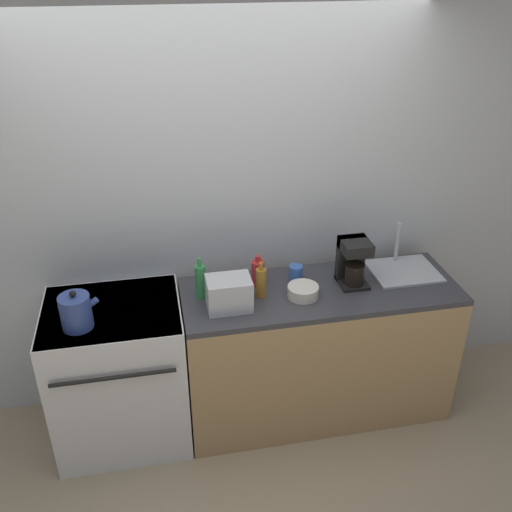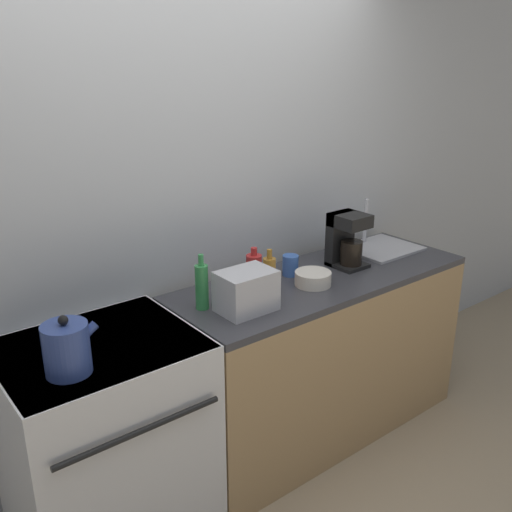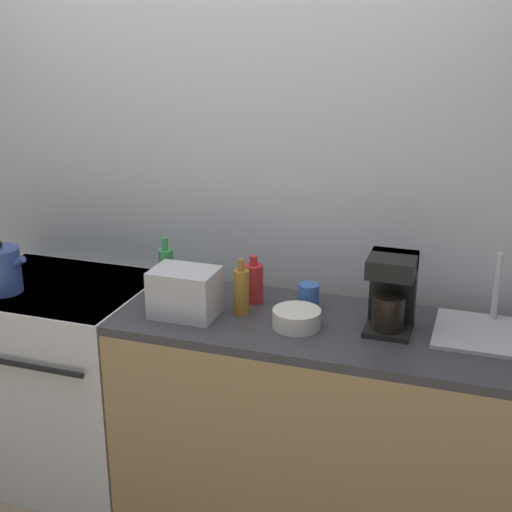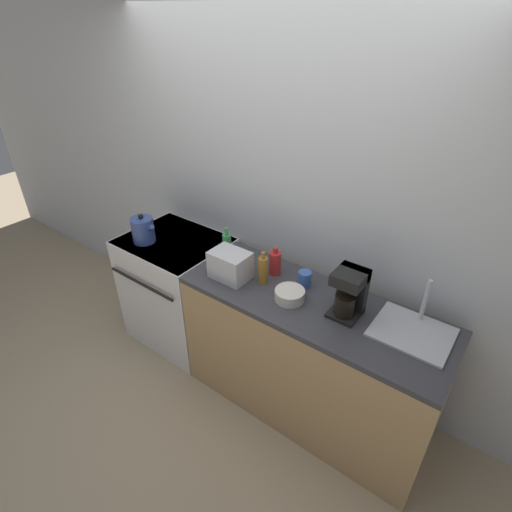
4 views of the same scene
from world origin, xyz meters
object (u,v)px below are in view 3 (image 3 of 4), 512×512
(bottle_green, at_px, (166,273))
(bottle_amber, at_px, (241,291))
(coffee_maker, at_px, (391,291))
(kettle, at_px, (1,270))
(toaster, at_px, (185,292))
(bottle_red, at_px, (254,283))
(cup_blue, at_px, (309,297))
(bowl, at_px, (297,318))
(stove, at_px, (65,378))

(bottle_green, height_order, bottle_amber, bottle_green)
(coffee_maker, relative_size, bottle_green, 1.13)
(kettle, bearing_deg, toaster, 1.78)
(bottle_red, distance_m, cup_blue, 0.24)
(bottle_red, bearing_deg, bowl, -37.95)
(bowl, bearing_deg, toaster, -176.21)
(stove, relative_size, kettle, 4.08)
(toaster, relative_size, bottle_amber, 1.12)
(stove, bearing_deg, bottle_amber, -1.85)
(cup_blue, bearing_deg, bottle_red, 177.44)
(kettle, xyz_separation_m, toaster, (0.83, 0.03, -0.00))
(kettle, height_order, bottle_green, bottle_green)
(stove, height_order, bowl, bowl)
(kettle, xyz_separation_m, bowl, (1.28, 0.06, -0.06))
(stove, distance_m, cup_blue, 1.23)
(kettle, distance_m, bowl, 1.28)
(toaster, relative_size, coffee_maker, 0.85)
(bottle_green, relative_size, bottle_red, 1.31)
(bottle_red, bearing_deg, cup_blue, -2.56)
(kettle, bearing_deg, bottle_amber, 6.00)
(bottle_red, bearing_deg, toaster, -134.79)
(bottle_red, bearing_deg, stove, -173.47)
(toaster, xyz_separation_m, bottle_amber, (0.20, 0.08, -0.00))
(bottle_green, height_order, cup_blue, bottle_green)
(toaster, bearing_deg, bottle_green, 136.01)
(kettle, bearing_deg, coffee_maker, 5.37)
(bottle_red, relative_size, bottle_amber, 0.88)
(cup_blue, relative_size, bowl, 0.59)
(coffee_maker, height_order, cup_blue, coffee_maker)
(bottle_amber, bearing_deg, bottle_red, 86.91)
(coffee_maker, bearing_deg, kettle, -174.63)
(toaster, xyz_separation_m, coffee_maker, (0.78, 0.13, 0.06))
(kettle, distance_m, bottle_red, 1.07)
(toaster, distance_m, bowl, 0.45)
(bottle_green, xyz_separation_m, bowl, (0.59, -0.11, -0.07))
(stove, xyz_separation_m, bottle_amber, (0.87, -0.03, 0.55))
(kettle, bearing_deg, bottle_green, 13.59)
(kettle, height_order, toaster, kettle)
(coffee_maker, height_order, bowl, coffee_maker)
(toaster, distance_m, bottle_green, 0.20)
(toaster, bearing_deg, cup_blue, 24.35)
(bottle_amber, distance_m, cup_blue, 0.27)
(kettle, bearing_deg, stove, 39.92)
(toaster, relative_size, cup_blue, 2.31)
(kettle, distance_m, cup_blue, 1.30)
(kettle, height_order, bowl, kettle)
(coffee_maker, xyz_separation_m, bottle_amber, (-0.57, -0.04, -0.06))
(coffee_maker, bearing_deg, bottle_red, 171.36)
(coffee_maker, xyz_separation_m, cup_blue, (-0.33, 0.08, -0.10))
(bottle_red, xyz_separation_m, bottle_amber, (-0.01, -0.13, 0.01))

